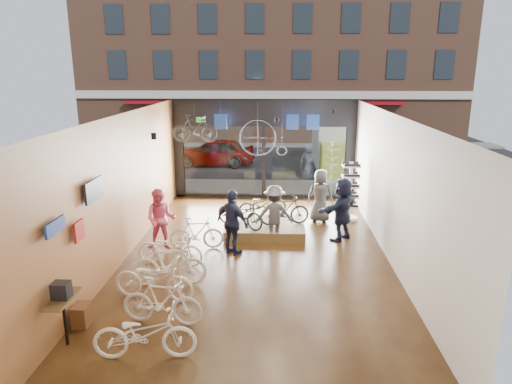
# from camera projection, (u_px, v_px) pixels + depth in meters

# --- Properties ---
(ground_plane) EXTENTS (7.00, 12.00, 0.04)m
(ground_plane) POSITION_uv_depth(u_px,v_px,m) (257.00, 257.00, 12.35)
(ground_plane) COLOR black
(ground_plane) RESTS_ON ground
(ceiling) EXTENTS (7.00, 12.00, 0.04)m
(ceiling) POSITION_uv_depth(u_px,v_px,m) (257.00, 114.00, 11.35)
(ceiling) COLOR black
(ceiling) RESTS_ON ground
(wall_left) EXTENTS (0.04, 12.00, 3.80)m
(wall_left) POSITION_uv_depth(u_px,v_px,m) (123.00, 187.00, 12.01)
(wall_left) COLOR olive
(wall_left) RESTS_ON ground
(wall_right) EXTENTS (0.04, 12.00, 3.80)m
(wall_right) POSITION_uv_depth(u_px,v_px,m) (394.00, 190.00, 11.68)
(wall_right) COLOR beige
(wall_right) RESTS_ON ground
(wall_back) EXTENTS (7.00, 0.04, 3.80)m
(wall_back) POSITION_uv_depth(u_px,v_px,m) (235.00, 303.00, 6.04)
(wall_back) COLOR beige
(wall_back) RESTS_ON ground
(storefront) EXTENTS (7.00, 0.26, 3.80)m
(storefront) POSITION_uv_depth(u_px,v_px,m) (264.00, 149.00, 17.64)
(storefront) COLOR black
(storefront) RESTS_ON ground
(exit_sign) EXTENTS (0.35, 0.06, 0.18)m
(exit_sign) POSITION_uv_depth(u_px,v_px,m) (201.00, 120.00, 17.33)
(exit_sign) COLOR #198C26
(exit_sign) RESTS_ON storefront
(street_road) EXTENTS (30.00, 18.00, 0.02)m
(street_road) POSITION_uv_depth(u_px,v_px,m) (269.00, 156.00, 26.81)
(street_road) COLOR black
(street_road) RESTS_ON ground
(sidewalk_near) EXTENTS (30.00, 2.40, 0.12)m
(sidewalk_near) POSITION_uv_depth(u_px,v_px,m) (265.00, 188.00, 19.27)
(sidewalk_near) COLOR slate
(sidewalk_near) RESTS_ON ground
(sidewalk_far) EXTENTS (30.00, 2.00, 0.12)m
(sidewalk_far) POSITION_uv_depth(u_px,v_px,m) (270.00, 144.00, 30.65)
(sidewalk_far) COLOR slate
(sidewalk_far) RESTS_ON ground
(opposite_building) EXTENTS (26.00, 5.00, 14.00)m
(opposite_building) POSITION_uv_depth(u_px,v_px,m) (271.00, 38.00, 31.26)
(opposite_building) COLOR brown
(opposite_building) RESTS_ON ground
(street_car) EXTENTS (4.22, 1.70, 1.44)m
(street_car) POSITION_uv_depth(u_px,v_px,m) (214.00, 152.00, 23.86)
(street_car) COLOR gray
(street_car) RESTS_ON street_road
(box_truck) EXTENTS (2.04, 6.12, 2.41)m
(box_truck) POSITION_uv_depth(u_px,v_px,m) (337.00, 147.00, 22.48)
(box_truck) COLOR silver
(box_truck) RESTS_ON street_road
(floor_bike_0) EXTENTS (1.84, 0.77, 0.94)m
(floor_bike_0) POSITION_uv_depth(u_px,v_px,m) (145.00, 334.00, 7.89)
(floor_bike_0) COLOR silver
(floor_bike_0) RESTS_ON ground_plane
(floor_bike_1) EXTENTS (1.69, 0.66, 0.99)m
(floor_bike_1) POSITION_uv_depth(u_px,v_px,m) (162.00, 301.00, 8.95)
(floor_bike_1) COLOR silver
(floor_bike_1) RESTS_ON ground_plane
(floor_bike_2) EXTENTS (1.91, 0.94, 0.96)m
(floor_bike_2) POSITION_uv_depth(u_px,v_px,m) (154.00, 279.00, 9.93)
(floor_bike_2) COLOR silver
(floor_bike_2) RESTS_ON ground_plane
(floor_bike_3) EXTENTS (1.80, 0.64, 1.06)m
(floor_bike_3) POSITION_uv_depth(u_px,v_px,m) (168.00, 264.00, 10.57)
(floor_bike_3) COLOR silver
(floor_bike_3) RESTS_ON ground_plane
(floor_bike_4) EXTENTS (1.80, 0.82, 0.91)m
(floor_bike_4) POSITION_uv_depth(u_px,v_px,m) (170.00, 248.00, 11.69)
(floor_bike_4) COLOR silver
(floor_bike_4) RESTS_ON ground_plane
(floor_bike_5) EXTENTS (1.54, 0.56, 0.91)m
(floor_bike_5) POSITION_uv_depth(u_px,v_px,m) (197.00, 233.00, 12.79)
(floor_bike_5) COLOR silver
(floor_bike_5) RESTS_ON ground_plane
(display_platform) EXTENTS (2.40, 1.80, 0.30)m
(display_platform) POSITION_uv_depth(u_px,v_px,m) (265.00, 228.00, 14.10)
(display_platform) COLOR #4A371A
(display_platform) RESTS_ON ground_plane
(display_bike_left) EXTENTS (1.73, 1.41, 0.88)m
(display_bike_left) POSITION_uv_depth(u_px,v_px,m) (240.00, 213.00, 13.64)
(display_bike_left) COLOR black
(display_bike_left) RESTS_ON display_platform
(display_bike_mid) EXTENTS (1.59, 0.77, 0.92)m
(display_bike_mid) POSITION_uv_depth(u_px,v_px,m) (285.00, 210.00, 13.83)
(display_bike_mid) COLOR black
(display_bike_mid) RESTS_ON display_platform
(display_bike_right) EXTENTS (1.72, 1.13, 0.86)m
(display_bike_right) POSITION_uv_depth(u_px,v_px,m) (262.00, 204.00, 14.55)
(display_bike_right) COLOR black
(display_bike_right) RESTS_ON display_platform
(customer_1) EXTENTS (0.86, 0.68, 1.73)m
(customer_1) POSITION_uv_depth(u_px,v_px,m) (161.00, 219.00, 12.67)
(customer_1) COLOR #CC4C72
(customer_1) RESTS_ON ground_plane
(customer_2) EXTENTS (1.11, 0.99, 1.81)m
(customer_2) POSITION_uv_depth(u_px,v_px,m) (233.00, 223.00, 12.27)
(customer_2) COLOR #161C33
(customer_2) RESTS_ON ground_plane
(customer_3) EXTENTS (1.13, 0.71, 1.68)m
(customer_3) POSITION_uv_depth(u_px,v_px,m) (274.00, 214.00, 13.24)
(customer_3) COLOR #3F3F44
(customer_3) RESTS_ON ground_plane
(customer_4) EXTENTS (0.92, 0.65, 1.76)m
(customer_4) POSITION_uv_depth(u_px,v_px,m) (320.00, 196.00, 14.96)
(customer_4) COLOR #3F3F44
(customer_4) RESTS_ON ground_plane
(customer_5) EXTENTS (1.54, 1.68, 1.87)m
(customer_5) POSITION_uv_depth(u_px,v_px,m) (342.00, 209.00, 13.36)
(customer_5) COLOR #161C33
(customer_5) RESTS_ON ground_plane
(sunglasses_rack) EXTENTS (0.71, 0.64, 1.98)m
(sunglasses_rack) POSITION_uv_depth(u_px,v_px,m) (350.00, 191.00, 15.10)
(sunglasses_rack) COLOR white
(sunglasses_rack) RESTS_ON ground_plane
(wall_merch) EXTENTS (0.40, 2.40, 2.60)m
(wall_merch) POSITION_uv_depth(u_px,v_px,m) (73.00, 262.00, 8.78)
(wall_merch) COLOR navy
(wall_merch) RESTS_ON wall_left
(penny_farthing) EXTENTS (1.64, 0.06, 1.31)m
(penny_farthing) POSITION_uv_depth(u_px,v_px,m) (265.00, 139.00, 16.20)
(penny_farthing) COLOR black
(penny_farthing) RESTS_ON ceiling
(hung_bike) EXTENTS (1.61, 0.58, 0.95)m
(hung_bike) POSITION_uv_depth(u_px,v_px,m) (195.00, 128.00, 15.74)
(hung_bike) COLOR black
(hung_bike) RESTS_ON ceiling
(jersey_left) EXTENTS (0.45, 0.03, 0.55)m
(jersey_left) POSITION_uv_depth(u_px,v_px,m) (221.00, 122.00, 16.64)
(jersey_left) COLOR #1E3F99
(jersey_left) RESTS_ON ceiling
(jersey_mid) EXTENTS (0.45, 0.03, 0.55)m
(jersey_mid) POSITION_uv_depth(u_px,v_px,m) (293.00, 122.00, 16.52)
(jersey_mid) COLOR #1E3F99
(jersey_mid) RESTS_ON ceiling
(jersey_right) EXTENTS (0.45, 0.03, 0.55)m
(jersey_right) POSITION_uv_depth(u_px,v_px,m) (313.00, 122.00, 16.48)
(jersey_right) COLOR #1E3F99
(jersey_right) RESTS_ON ceiling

